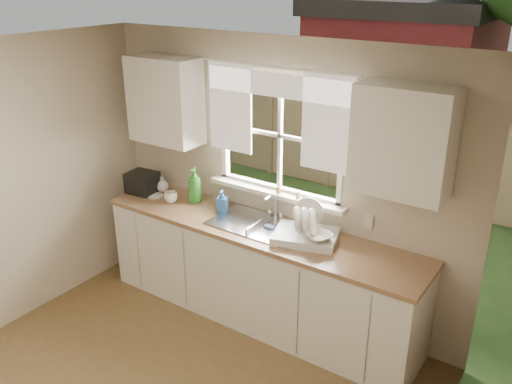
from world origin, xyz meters
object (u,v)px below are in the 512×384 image
Objects in this scene: cup at (171,197)px; black_appliance at (142,182)px; dish_rack at (306,233)px; soap_bottle_a at (195,185)px.

black_appliance is (-0.41, 0.03, 0.05)m from cup.
dish_rack reaches higher than black_appliance.
dish_rack reaches higher than cup.
black_appliance is at bearing 175.81° from soap_bottle_a.
cup is (-0.18, -0.14, -0.12)m from soap_bottle_a.
dish_rack is 2.15× the size of black_appliance.
soap_bottle_a is 1.22× the size of black_appliance.
cup is 0.41m from black_appliance.
soap_bottle_a reaches higher than black_appliance.
cup is (-1.45, -0.05, -0.01)m from dish_rack.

